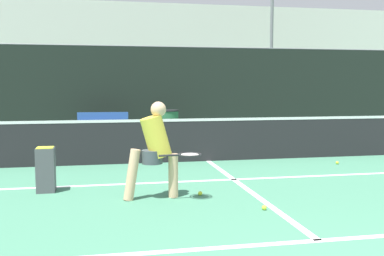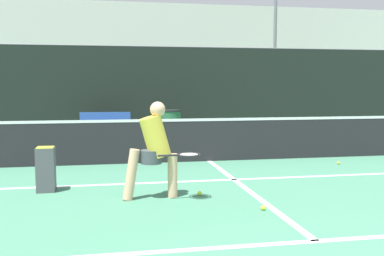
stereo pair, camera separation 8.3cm
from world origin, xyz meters
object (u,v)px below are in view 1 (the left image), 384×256
at_px(parked_car, 66,115).
at_px(ball_hopper, 46,168).
at_px(courtside_bench, 103,126).
at_px(trash_bin, 169,125).
at_px(player_practicing, 155,147).

bearing_deg(parked_car, ball_hopper, -87.45).
bearing_deg(courtside_bench, parked_car, 115.93).
bearing_deg(parked_car, trash_bin, -45.78).
relative_size(ball_hopper, parked_car, 0.17).
relative_size(ball_hopper, courtside_bench, 0.46).
bearing_deg(trash_bin, ball_hopper, -114.77).
relative_size(courtside_bench, parked_car, 0.36).
distance_m(player_practicing, courtside_bench, 7.16).
xyz_separation_m(trash_bin, parked_car, (-3.27, 3.36, 0.13)).
xyz_separation_m(courtside_bench, parked_car, (-1.31, 3.17, 0.13)).
bearing_deg(ball_hopper, player_practicing, -24.42).
height_order(courtside_bench, parked_car, parked_car).
bearing_deg(courtside_bench, ball_hopper, -94.34).
relative_size(player_practicing, trash_bin, 1.56).
bearing_deg(trash_bin, courtside_bench, 174.40).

